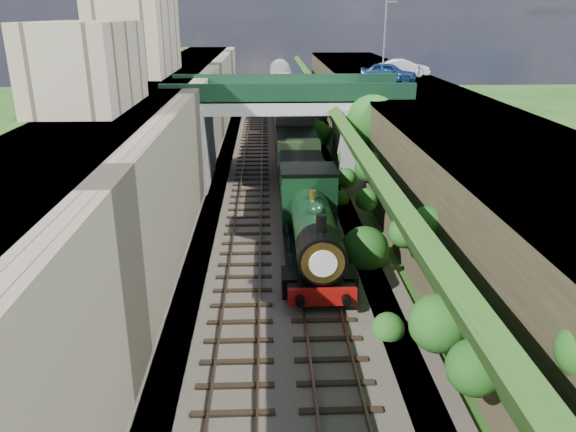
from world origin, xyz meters
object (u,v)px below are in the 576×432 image
object	(u,v)px
road_bridge	(293,126)
tree	(372,124)
tender	(303,188)
lamppost	(385,38)
locomotive	(313,228)
car_silver	(404,68)
car_blue	(388,72)

from	to	relation	value
road_bridge	tree	xyz separation A→B (m)	(4.97, -2.52, 0.57)
tree	tender	distance (m)	6.89
lamppost	tender	xyz separation A→B (m)	(-7.12, -13.17, -7.95)
lamppost	locomotive	world-z (taller)	lamppost
tree	car_silver	distance (m)	14.20
lamppost	locomotive	distance (m)	23.05
locomotive	tree	bearing A→B (deg)	67.48
locomotive	lamppost	bearing A→B (deg)	70.87
road_bridge	car_blue	distance (m)	10.37
car_blue	car_silver	xyz separation A→B (m)	(2.22, 4.31, -0.04)
tree	car_blue	size ratio (longest dim) A/B	1.51
tree	lamppost	world-z (taller)	lamppost
tree	locomotive	xyz separation A→B (m)	(-4.71, -11.37, -2.75)
tree	car_silver	size ratio (longest dim) A/B	1.55
locomotive	tender	distance (m)	7.37
road_bridge	tree	size ratio (longest dim) A/B	2.42
car_silver	car_blue	bearing A→B (deg)	158.17
locomotive	tender	world-z (taller)	locomotive
road_bridge	tender	bearing A→B (deg)	-87.75
road_bridge	locomotive	bearing A→B (deg)	-88.94
lamppost	car_blue	size ratio (longest dim) A/B	1.38
tender	lamppost	bearing A→B (deg)	61.59
lamppost	tender	bearing A→B (deg)	-118.41
locomotive	tender	size ratio (longest dim) A/B	1.70
road_bridge	tender	xyz separation A→B (m)	(0.26, -6.52, -2.46)
road_bridge	tree	distance (m)	5.60
road_bridge	tree	bearing A→B (deg)	-26.85
tree	car_blue	distance (m)	9.50
locomotive	tender	bearing A→B (deg)	90.00
car_silver	lamppost	bearing A→B (deg)	152.33
tree	car_blue	world-z (taller)	car_blue
lamppost	locomotive	xyz separation A→B (m)	(-7.12, -20.53, -7.67)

